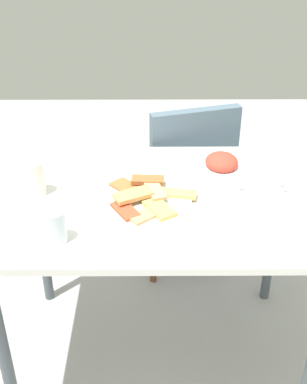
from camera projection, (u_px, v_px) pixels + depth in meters
The scene contains 10 objects.
ground_plane at pixel (158, 350), 2.11m from camera, with size 6.00×6.00×0.00m, color #ABAAA9.
dining_table at pixel (159, 218), 1.76m from camera, with size 1.16×0.78×0.77m.
dining_chair at pixel (185, 179), 2.37m from camera, with size 0.52×0.52×0.89m.
pide_platter at pixel (146, 201), 1.66m from camera, with size 0.34×0.31×0.04m.
salad_plate_greens at pixel (221, 163), 1.88m from camera, with size 0.20×0.20×0.07m.
soda_can at pixel (35, 178), 1.70m from camera, with size 0.07×0.07×0.12m, color silver.
drinking_glass at pixel (56, 226), 1.47m from camera, with size 0.07×0.07×0.10m, color silver.
paper_napkin at pixel (263, 190), 1.75m from camera, with size 0.12×0.12×0.00m, color white.
fork at pixel (265, 191), 1.73m from camera, with size 0.17×0.02×0.01m, color silver.
spoon at pixel (263, 186), 1.76m from camera, with size 0.18×0.02×0.01m, color silver.
Camera 1 is at (-0.03, -1.46, 1.67)m, focal length 46.35 mm.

